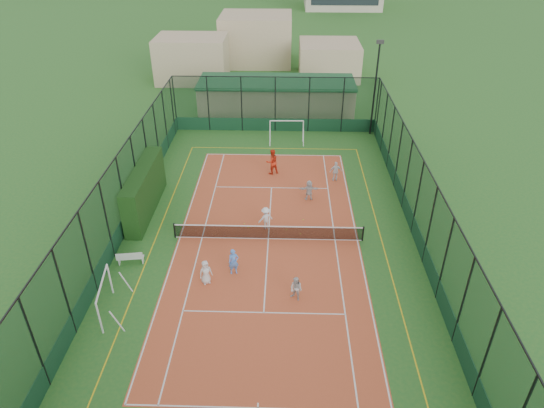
{
  "coord_description": "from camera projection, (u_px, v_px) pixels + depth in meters",
  "views": [
    {
      "loc": [
        0.96,
        -24.37,
        17.5
      ],
      "look_at": [
        0.16,
        2.18,
        1.2
      ],
      "focal_mm": 32.0,
      "sensor_mm": 36.0,
      "label": 1
    }
  ],
  "objects": [
    {
      "name": "child_far_back",
      "position": [
        309.0,
        190.0,
        33.6
      ],
      "size": [
        1.38,
        0.5,
        1.46
      ],
      "primitive_type": "imported",
      "rotation": [
        0.0,
        0.0,
        3.19
      ],
      "color": "silver",
      "rests_on": "court_slab"
    },
    {
      "name": "child_near_mid",
      "position": [
        234.0,
        262.0,
        26.74
      ],
      "size": [
        0.66,
        0.52,
        1.57
      ],
      "primitive_type": "imported",
      "rotation": [
        0.0,
        0.0,
        0.29
      ],
      "color": "#538EED",
      "rests_on": "court_slab"
    },
    {
      "name": "child_near_left",
      "position": [
        206.0,
        272.0,
        26.08
      ],
      "size": [
        0.83,
        0.73,
        1.44
      ],
      "primitive_type": "imported",
      "rotation": [
        0.0,
        0.0,
        0.49
      ],
      "color": "silver",
      "rests_on": "court_slab"
    },
    {
      "name": "perimeter_fence",
      "position": [
        268.0,
        204.0,
        28.63
      ],
      "size": [
        18.12,
        34.12,
        5.0
      ],
      "primitive_type": null,
      "color": "#10321C",
      "rests_on": "ground"
    },
    {
      "name": "child_near_right",
      "position": [
        296.0,
        289.0,
        24.97
      ],
      "size": [
        0.86,
        0.83,
        1.39
      ],
      "primitive_type": "imported",
      "rotation": [
        0.0,
        0.0,
        -0.63
      ],
      "color": "silver",
      "rests_on": "court_slab"
    },
    {
      "name": "futsal_goal_near",
      "position": [
        105.0,
        298.0,
        24.05
      ],
      "size": [
        3.06,
        1.27,
        1.91
      ],
      "primitive_type": null,
      "rotation": [
        0.0,
        0.0,
        1.71
      ],
      "color": "white",
      "rests_on": "ground"
    },
    {
      "name": "clubhouse",
      "position": [
        276.0,
        96.0,
        47.86
      ],
      "size": [
        15.2,
        7.2,
        3.15
      ],
      "primitive_type": null,
      "color": "tan",
      "rests_on": "ground"
    },
    {
      "name": "child_far_left",
      "position": [
        266.0,
        218.0,
        30.57
      ],
      "size": [
        1.11,
        0.94,
        1.5
      ],
      "primitive_type": "imported",
      "rotation": [
        0.0,
        0.0,
        3.62
      ],
      "color": "white",
      "rests_on": "court_slab"
    },
    {
      "name": "child_far_right",
      "position": [
        336.0,
        171.0,
        35.95
      ],
      "size": [
        0.95,
        0.53,
        1.53
      ],
      "primitive_type": "imported",
      "rotation": [
        0.0,
        0.0,
        3.32
      ],
      "color": "white",
      "rests_on": "court_slab"
    },
    {
      "name": "ground",
      "position": [
        268.0,
        239.0,
        29.94
      ],
      "size": [
        300.0,
        300.0,
        0.0
      ],
      "primitive_type": "plane",
      "color": "#226426",
      "rests_on": "ground"
    },
    {
      "name": "coach",
      "position": [
        272.0,
        162.0,
        36.79
      ],
      "size": [
        1.2,
        1.1,
        1.99
      ],
      "primitive_type": "imported",
      "rotation": [
        0.0,
        0.0,
        3.6
      ],
      "color": "red",
      "rests_on": "court_slab"
    },
    {
      "name": "tennis_net",
      "position": [
        268.0,
        232.0,
        29.66
      ],
      "size": [
        11.67,
        0.12,
        1.06
      ],
      "primitive_type": null,
      "color": "black",
      "rests_on": "ground"
    },
    {
      "name": "floodlight_ne",
      "position": [
        375.0,
        89.0,
        41.7
      ],
      "size": [
        0.6,
        0.26,
        8.25
      ],
      "primitive_type": null,
      "color": "black",
      "rests_on": "ground"
    },
    {
      "name": "court_slab",
      "position": [
        268.0,
        239.0,
        29.94
      ],
      "size": [
        11.17,
        23.97,
        0.01
      ],
      "primitive_type": "cube",
      "color": "#B74C28",
      "rests_on": "ground"
    },
    {
      "name": "futsal_goal_far",
      "position": [
        287.0,
        131.0,
        41.91
      ],
      "size": [
        2.98,
        0.92,
        1.91
      ],
      "primitive_type": null,
      "rotation": [
        0.0,
        0.0,
        0.02
      ],
      "color": "white",
      "rests_on": "ground"
    },
    {
      "name": "tennis_balls",
      "position": [
        272.0,
        227.0,
        31.0
      ],
      "size": [
        3.89,
        1.67,
        0.07
      ],
      "color": "#CCE033",
      "rests_on": "court_slab"
    },
    {
      "name": "hedge_left",
      "position": [
        145.0,
        190.0,
        31.99
      ],
      "size": [
        1.06,
        7.06,
        3.09
      ],
      "primitive_type": "cube",
      "color": "black",
      "rests_on": "ground"
    },
    {
      "name": "white_bench",
      "position": [
        130.0,
        257.0,
        27.68
      ],
      "size": [
        1.55,
        0.62,
        0.85
      ],
      "primitive_type": null,
      "rotation": [
        0.0,
        0.0,
        0.14
      ],
      "color": "white",
      "rests_on": "ground"
    }
  ]
}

